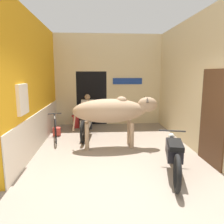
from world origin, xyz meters
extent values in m
plane|color=gray|center=(0.00, 0.00, 0.00)|extent=(30.00, 30.00, 0.00)
cube|color=orange|center=(-2.15, 2.49, 1.75)|extent=(0.18, 4.97, 3.49)
cube|color=silver|center=(-2.05, 2.49, 0.49)|extent=(0.03, 4.97, 0.98)
cube|color=silver|center=(-2.03, 1.09, 1.47)|extent=(0.08, 0.56, 0.64)
cube|color=beige|center=(0.00, 5.06, 2.79)|extent=(4.12, 0.18, 1.41)
cube|color=beige|center=(-1.66, 5.06, 1.04)|extent=(0.81, 0.18, 2.08)
cube|color=beige|center=(0.99, 5.06, 1.04)|extent=(2.14, 0.18, 2.08)
cube|color=black|center=(-0.67, 5.42, 1.04)|extent=(1.18, 0.90, 2.08)
cube|color=navy|center=(0.75, 4.95, 1.71)|extent=(1.14, 0.03, 0.23)
cube|color=beige|center=(2.15, 2.49, 1.75)|extent=(0.18, 4.97, 3.49)
cube|color=#51331E|center=(2.05, 0.90, 1.05)|extent=(0.05, 1.00, 2.10)
ellipsoid|color=tan|center=(-0.14, 2.20, 1.01)|extent=(1.98, 0.79, 0.65)
ellipsoid|color=tan|center=(0.20, 2.22, 1.28)|extent=(0.32, 0.29, 0.24)
cylinder|color=tan|center=(0.75, 2.25, 1.06)|extent=(0.44, 0.33, 0.43)
ellipsoid|color=tan|center=(0.92, 2.26, 1.16)|extent=(0.57, 0.37, 0.41)
cylinder|color=tan|center=(-1.07, 2.15, 0.79)|extent=(0.13, 0.05, 0.63)
cylinder|color=tan|center=(0.45, 2.42, 0.35)|extent=(0.11, 0.11, 0.70)
cylinder|color=tan|center=(0.47, 2.05, 0.35)|extent=(0.11, 0.11, 0.70)
cylinder|color=tan|center=(-0.76, 2.36, 0.35)|extent=(0.11, 0.11, 0.70)
cylinder|color=tan|center=(-0.74, 1.98, 0.35)|extent=(0.11, 0.11, 0.70)
cone|color=#473D33|center=(0.87, 2.40, 1.32)|extent=(0.08, 0.14, 0.19)
cone|color=#473D33|center=(0.88, 2.12, 1.32)|extent=(0.08, 0.14, 0.19)
torus|color=black|center=(0.88, -0.21, 0.33)|extent=(0.24, 0.65, 0.66)
torus|color=black|center=(1.22, 1.12, 0.33)|extent=(0.24, 0.65, 0.66)
cube|color=black|center=(1.05, 0.45, 0.50)|extent=(0.46, 0.80, 0.28)
cube|color=black|center=(1.00, 0.26, 0.68)|extent=(0.40, 0.65, 0.09)
cylinder|color=black|center=(1.18, 0.97, 0.75)|extent=(0.57, 0.18, 0.03)
sphere|color=silver|center=(1.21, 1.07, 0.60)|extent=(0.15, 0.15, 0.15)
torus|color=black|center=(-0.88, 2.55, 0.33)|extent=(0.14, 0.66, 0.66)
torus|color=black|center=(-0.75, 3.98, 0.33)|extent=(0.14, 0.66, 0.66)
cube|color=#9E9993|center=(-0.81, 3.27, 0.50)|extent=(0.35, 0.81, 0.28)
cube|color=black|center=(-0.83, 3.05, 0.68)|extent=(0.32, 0.65, 0.09)
cylinder|color=black|center=(-0.76, 3.82, 0.75)|extent=(0.58, 0.09, 0.03)
sphere|color=silver|center=(-0.75, 3.92, 0.60)|extent=(0.15, 0.15, 0.15)
torus|color=black|center=(-1.66, 2.61, 0.36)|extent=(0.18, 0.71, 0.72)
torus|color=black|center=(-1.86, 3.55, 0.36)|extent=(0.18, 0.71, 0.72)
cylinder|color=#B7B2A8|center=(-1.76, 3.08, 0.65)|extent=(0.19, 0.78, 0.03)
cylinder|color=black|center=(-1.84, 3.46, 0.72)|extent=(0.44, 0.12, 0.03)
cube|color=#282833|center=(-0.80, 4.20, 0.23)|extent=(0.31, 0.14, 0.47)
cube|color=#282833|center=(-0.80, 4.29, 0.52)|extent=(0.31, 0.32, 0.11)
cube|color=beige|center=(-0.80, 4.36, 0.79)|extent=(0.45, 0.20, 0.54)
sphere|color=#937051|center=(-0.80, 4.36, 1.16)|extent=(0.20, 0.20, 0.20)
cylinder|color=red|center=(-1.24, 4.43, 0.22)|extent=(0.24, 0.24, 0.43)
cylinder|color=red|center=(-1.24, 4.43, 0.45)|extent=(0.34, 0.34, 0.04)
cylinder|color=#C63D33|center=(-1.79, 3.44, 0.13)|extent=(0.26, 0.26, 0.26)
camera|label=1|loc=(-0.48, -3.59, 2.00)|focal=35.00mm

